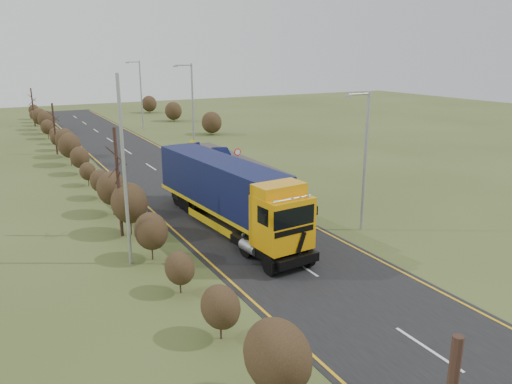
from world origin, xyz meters
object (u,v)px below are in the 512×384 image
(car_blue_sedan, at_px, (219,153))
(streetlight_near, at_px, (364,157))
(lorry, at_px, (229,191))
(speed_sign, at_px, (237,156))
(car_red_hatchback, at_px, (240,169))

(car_blue_sedan, xyz_separation_m, streetlight_near, (-0.92, -21.51, 3.67))
(lorry, relative_size, speed_sign, 6.66)
(car_blue_sedan, relative_size, speed_sign, 1.72)
(lorry, xyz_separation_m, streetlight_near, (6.51, -3.74, 2.02))
(speed_sign, bearing_deg, streetlight_near, -89.58)
(car_red_hatchback, bearing_deg, streetlight_near, 82.37)
(streetlight_near, height_order, speed_sign, streetlight_near)
(speed_sign, bearing_deg, car_blue_sedan, 80.24)
(streetlight_near, bearing_deg, lorry, 150.16)
(car_blue_sedan, bearing_deg, car_red_hatchback, 88.75)
(car_blue_sedan, xyz_separation_m, speed_sign, (-1.03, -5.99, 0.89))
(lorry, relative_size, car_red_hatchback, 3.73)
(car_blue_sedan, distance_m, streetlight_near, 21.84)
(lorry, xyz_separation_m, car_blue_sedan, (7.43, 17.77, -1.65))
(car_red_hatchback, xyz_separation_m, car_blue_sedan, (1.28, 6.89, -0.05))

